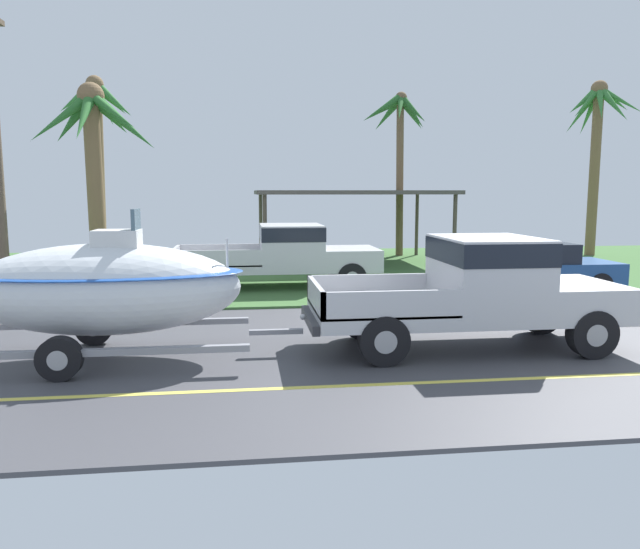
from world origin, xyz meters
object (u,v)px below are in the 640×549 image
at_px(parked_sedan_near, 524,269).
at_px(carport_awning, 350,194).
at_px(parked_pickup_background, 290,253).
at_px(boat_on_trailer, 104,288).
at_px(palm_tree_far_left, 94,140).
at_px(palm_tree_near_left, 96,123).
at_px(pickup_truck_towing, 485,287).
at_px(palm_tree_far_right, 399,126).
at_px(palm_tree_mid, 597,127).

bearing_deg(parked_sedan_near, carport_awning, 114.11).
bearing_deg(parked_pickup_background, boat_on_trailer, -116.69).
xyz_separation_m(carport_awning, palm_tree_far_left, (-7.92, -5.28, 1.45)).
xyz_separation_m(parked_pickup_background, palm_tree_near_left, (-6.46, 6.27, 4.15)).
relative_size(pickup_truck_towing, carport_awning, 0.79).
distance_m(parked_pickup_background, palm_tree_far_right, 10.56).
height_order(pickup_truck_towing, palm_tree_mid, palm_tree_mid).
distance_m(parked_pickup_background, palm_tree_near_left, 9.91).
bearing_deg(parked_sedan_near, palm_tree_near_left, 146.92).
relative_size(parked_sedan_near, carport_awning, 0.66).
xyz_separation_m(carport_awning, palm_tree_far_right, (2.46, 2.50, 2.78)).
bearing_deg(pickup_truck_towing, palm_tree_far_left, 137.80).
xyz_separation_m(boat_on_trailer, carport_awning, (6.20, 12.59, 1.45)).
bearing_deg(pickup_truck_towing, parked_sedan_near, 57.92).
bearing_deg(carport_awning, palm_tree_far_right, 45.52).
height_order(carport_awning, palm_tree_near_left, palm_tree_near_left).
relative_size(palm_tree_mid, palm_tree_far_left, 1.29).
xyz_separation_m(parked_sedan_near, palm_tree_mid, (7.15, 8.83, 4.65)).
bearing_deg(palm_tree_near_left, carport_awning, -4.15).
height_order(boat_on_trailer, palm_tree_mid, palm_tree_mid).
relative_size(carport_awning, palm_tree_near_left, 1.03).
distance_m(pickup_truck_towing, palm_tree_far_right, 15.88).
distance_m(boat_on_trailer, palm_tree_near_left, 14.15).
bearing_deg(carport_awning, boat_on_trailer, -116.23).
distance_m(carport_awning, palm_tree_far_right, 4.48).
height_order(palm_tree_far_left, palm_tree_far_right, palm_tree_far_right).
bearing_deg(parked_sedan_near, palm_tree_far_right, 95.07).
relative_size(pickup_truck_towing, palm_tree_near_left, 0.81).
bearing_deg(palm_tree_near_left, palm_tree_mid, 2.00).
bearing_deg(palm_tree_mid, boat_on_trailer, -140.16).
bearing_deg(palm_tree_near_left, palm_tree_far_right, 9.01).
xyz_separation_m(palm_tree_mid, palm_tree_far_right, (-8.04, 1.16, 0.08)).
bearing_deg(boat_on_trailer, pickup_truck_towing, 0.00).
distance_m(palm_tree_near_left, palm_tree_mid, 19.66).
height_order(pickup_truck_towing, parked_pickup_background, pickup_truck_towing).
relative_size(parked_sedan_near, palm_tree_far_left, 0.83).
relative_size(boat_on_trailer, carport_awning, 0.80).
distance_m(parked_pickup_background, parked_sedan_near, 6.33).
xyz_separation_m(parked_pickup_background, carport_awning, (2.69, 5.60, 1.62)).
xyz_separation_m(pickup_truck_towing, palm_tree_near_left, (-9.29, 13.25, 4.10)).
distance_m(parked_pickup_background, palm_tree_far_left, 6.07).
relative_size(carport_awning, palm_tree_mid, 0.98).
bearing_deg(palm_tree_far_left, palm_tree_near_left, 101.72).
bearing_deg(parked_pickup_background, palm_tree_far_right, 57.57).
xyz_separation_m(pickup_truck_towing, carport_awning, (-0.14, 12.59, 1.57)).
bearing_deg(pickup_truck_towing, parked_pickup_background, 112.07).
xyz_separation_m(boat_on_trailer, parked_pickup_background, (3.51, 6.98, -0.16)).
relative_size(pickup_truck_towing, palm_tree_far_right, 0.82).
xyz_separation_m(parked_pickup_background, parked_sedan_near, (6.04, -1.87, -0.34)).
relative_size(parked_sedan_near, palm_tree_far_right, 0.69).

